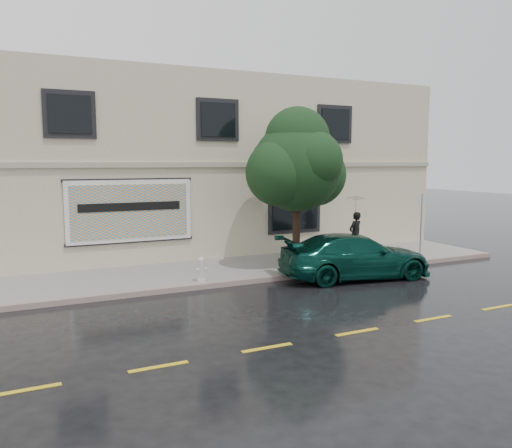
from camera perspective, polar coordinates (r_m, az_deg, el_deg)
name	(u,v)px	position (r m, az deg, el deg)	size (l,w,h in m)	color
ground	(282,294)	(14.20, 2.98, -8.00)	(90.00, 90.00, 0.00)	black
sidewalk	(237,269)	(17.04, -2.19, -5.18)	(20.00, 3.50, 0.15)	gray
curb	(259,280)	(15.48, 0.35, -6.43)	(20.00, 0.18, 0.16)	gray
road_marking	(357,332)	(11.37, 11.49, -11.99)	(19.00, 0.12, 0.01)	gold
building	(185,167)	(22.06, -8.09, 6.52)	(20.00, 8.12, 7.00)	beige
billboard	(130,211)	(17.40, -14.16, 1.46)	(4.30, 0.16, 2.20)	white
car	(355,256)	(16.25, 11.26, -3.62)	(2.16, 4.89, 1.42)	#08342B
pedestrian	(355,234)	(19.21, 11.28, -1.14)	(0.61, 0.40, 1.68)	black
umbrella	(356,204)	(19.08, 11.36, 2.31)	(0.86, 0.86, 0.63)	black
street_tree	(297,167)	(16.96, 4.70, 6.52)	(3.04, 3.04, 4.92)	#322016
fire_hydrant	(201,270)	(15.01, -6.29, -5.20)	(0.31, 0.29, 0.74)	beige
sign_pole	(421,218)	(19.69, 18.37, 0.61)	(0.28, 0.12, 2.38)	gray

